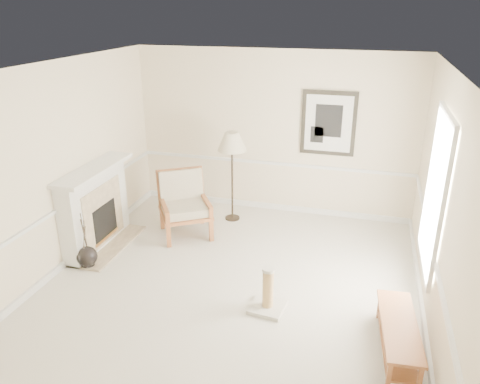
# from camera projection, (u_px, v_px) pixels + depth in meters

# --- Properties ---
(ground) EXTENTS (5.50, 5.50, 0.00)m
(ground) POSITION_uv_depth(u_px,v_px,m) (229.00, 287.00, 6.37)
(ground) COLOR silver
(ground) RESTS_ON ground
(room) EXTENTS (5.04, 5.54, 2.92)m
(room) POSITION_uv_depth(u_px,v_px,m) (241.00, 156.00, 5.70)
(room) COLOR beige
(room) RESTS_ON ground
(fireplace) EXTENTS (0.64, 1.64, 1.31)m
(fireplace) POSITION_uv_depth(u_px,v_px,m) (96.00, 208.00, 7.25)
(fireplace) COLOR white
(fireplace) RESTS_ON ground
(floor_vase) EXTENTS (0.30, 0.30, 0.88)m
(floor_vase) POSITION_uv_depth(u_px,v_px,m) (87.00, 257.00, 6.80)
(floor_vase) COLOR black
(floor_vase) RESTS_ON ground
(armchair) EXTENTS (1.11, 1.13, 1.04)m
(armchair) POSITION_uv_depth(u_px,v_px,m) (184.00, 201.00, 7.72)
(armchair) COLOR #935E2F
(armchair) RESTS_ON ground
(floor_lamp) EXTENTS (0.59, 0.59, 1.59)m
(floor_lamp) POSITION_uv_depth(u_px,v_px,m) (232.00, 144.00, 7.87)
(floor_lamp) COLOR black
(floor_lamp) RESTS_ON ground
(bench) EXTENTS (0.48, 1.30, 0.36)m
(bench) POSITION_uv_depth(u_px,v_px,m) (398.00, 333.00, 5.11)
(bench) COLOR #935E2F
(bench) RESTS_ON ground
(scratching_post) EXTENTS (0.46, 0.46, 0.60)m
(scratching_post) POSITION_uv_depth(u_px,v_px,m) (268.00, 296.00, 5.84)
(scratching_post) COLOR beige
(scratching_post) RESTS_ON ground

